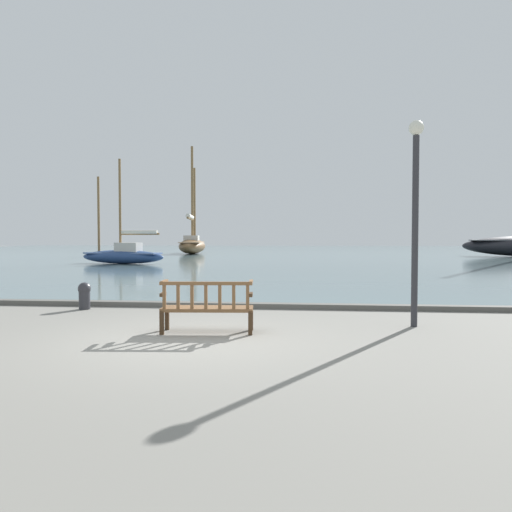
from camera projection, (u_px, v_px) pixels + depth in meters
ground_plane at (189, 341)px, 8.07m from camera, size 160.00×160.00×0.00m
harbor_water at (288, 253)px, 51.81m from camera, size 100.00×80.00×0.08m
quay_edge_kerb at (227, 305)px, 11.90m from camera, size 40.00×0.30×0.12m
park_bench at (207, 306)px, 8.76m from camera, size 1.64×0.64×0.92m
sailboat_distant_harbor at (192, 244)px, 47.82m from camera, size 3.56×8.88×10.29m
sailboat_mid_starboard at (123, 254)px, 29.89m from camera, size 5.60×2.48×6.27m
mooring_bollard at (84, 294)px, 11.61m from camera, size 0.30×0.30×0.63m
lamp_post at (415, 201)px, 9.30m from camera, size 0.28×0.28×3.85m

